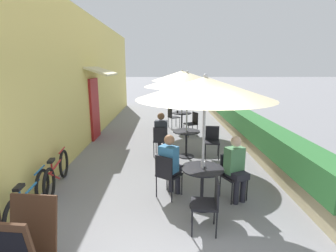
% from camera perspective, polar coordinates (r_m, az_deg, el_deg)
% --- Properties ---
extents(cafe_facade_wall, '(0.98, 14.50, 4.20)m').
position_cam_1_polar(cafe_facade_wall, '(10.03, -16.03, 10.03)').
color(cafe_facade_wall, '#E0CC6B').
rests_on(cafe_facade_wall, ground_plane).
extents(planter_hedge, '(0.60, 13.50, 1.01)m').
position_cam_1_polar(planter_hedge, '(10.26, 14.49, 1.41)').
color(planter_hedge, tan).
rests_on(planter_hedge, ground_plane).
extents(patio_table_near, '(0.75, 0.75, 0.75)m').
position_cam_1_polar(patio_table_near, '(4.81, 7.46, -11.45)').
color(patio_table_near, black).
rests_on(patio_table_near, ground_plane).
extents(patio_umbrella_near, '(2.31, 2.31, 2.39)m').
position_cam_1_polar(patio_umbrella_near, '(4.40, 8.08, 8.19)').
color(patio_umbrella_near, '#B7B7BC').
rests_on(patio_umbrella_near, ground_plane).
extents(cafe_chair_near_left, '(0.44, 0.44, 0.87)m').
position_cam_1_polar(cafe_chair_near_left, '(4.18, 8.98, -15.72)').
color(cafe_chair_near_left, black).
rests_on(cafe_chair_near_left, ground_plane).
extents(cafe_chair_near_right, '(0.53, 0.53, 0.87)m').
position_cam_1_polar(cafe_chair_near_right, '(5.26, 13.67, -9.72)').
color(cafe_chair_near_right, black).
rests_on(cafe_chair_near_right, ground_plane).
extents(seated_patron_near_right, '(0.46, 0.50, 1.25)m').
position_cam_1_polar(seated_patron_near_right, '(5.12, 14.56, -8.36)').
color(seated_patron_near_right, '#23232D').
rests_on(seated_patron_near_right, ground_plane).
extents(cafe_chair_near_back, '(0.56, 0.56, 0.87)m').
position_cam_1_polar(cafe_chair_near_back, '(5.09, -0.22, -10.12)').
color(cafe_chair_near_back, black).
rests_on(cafe_chair_near_back, ground_plane).
extents(seated_patron_near_back, '(0.49, 0.51, 1.25)m').
position_cam_1_polar(seated_patron_near_back, '(5.12, 0.50, -7.96)').
color(seated_patron_near_back, '#23232D').
rests_on(seated_patron_near_back, ground_plane).
extents(coffee_cup_near, '(0.07, 0.07, 0.09)m').
position_cam_1_polar(coffee_cup_near, '(4.79, 7.64, -8.17)').
color(coffee_cup_near, white).
rests_on(coffee_cup_near, patio_table_near).
extents(patio_table_mid, '(0.75, 0.75, 0.75)m').
position_cam_1_polar(patio_table_mid, '(7.34, 4.02, -2.71)').
color(patio_table_mid, black).
rests_on(patio_table_mid, ground_plane).
extents(patio_umbrella_mid, '(2.31, 2.31, 2.39)m').
position_cam_1_polar(patio_umbrella_mid, '(7.08, 4.23, 10.03)').
color(patio_umbrella_mid, '#B7B7BC').
rests_on(patio_umbrella_mid, ground_plane).
extents(cafe_chair_mid_left, '(0.45, 0.45, 0.87)m').
position_cam_1_polar(cafe_chair_mid_left, '(7.35, -1.60, -2.82)').
color(cafe_chair_mid_left, black).
rests_on(cafe_chair_mid_left, ground_plane).
extents(seated_patron_mid_left, '(0.37, 0.44, 1.25)m').
position_cam_1_polar(seated_patron_mid_left, '(7.41, -1.47, -1.32)').
color(seated_patron_mid_left, '#23232D').
rests_on(seated_patron_mid_left, ground_plane).
extents(cafe_chair_mid_right, '(0.45, 0.45, 0.87)m').
position_cam_1_polar(cafe_chair_mid_right, '(7.42, 9.59, -2.85)').
color(cafe_chair_mid_right, black).
rests_on(cafe_chair_mid_right, ground_plane).
extents(patio_table_far, '(0.75, 0.75, 0.75)m').
position_cam_1_polar(patio_table_far, '(10.18, 3.02, 1.72)').
color(patio_table_far, black).
rests_on(patio_table_far, ground_plane).
extents(patio_umbrella_far, '(2.31, 2.31, 2.39)m').
position_cam_1_polar(patio_umbrella_far, '(9.99, 3.13, 10.88)').
color(patio_umbrella_far, '#B7B7BC').
rests_on(patio_umbrella_far, ground_plane).
extents(cafe_chair_far_left, '(0.53, 0.53, 0.87)m').
position_cam_1_polar(cafe_chair_far_left, '(9.60, 5.35, 0.88)').
color(cafe_chair_far_left, black).
rests_on(cafe_chair_far_left, ground_plane).
extents(cafe_chair_far_right, '(0.53, 0.53, 0.87)m').
position_cam_1_polar(cafe_chair_far_right, '(10.78, 0.95, 2.27)').
color(cafe_chair_far_right, black).
rests_on(cafe_chair_far_right, ground_plane).
extents(coffee_cup_far, '(0.07, 0.07, 0.09)m').
position_cam_1_polar(coffee_cup_far, '(10.10, 2.07, 3.13)').
color(coffee_cup_far, '#232328').
rests_on(coffee_cup_far, patio_table_far).
extents(bicycle_leaning, '(0.19, 1.73, 0.72)m').
position_cam_1_polar(bicycle_leaning, '(5.11, -27.89, -13.92)').
color(bicycle_leaning, black).
rests_on(bicycle_leaning, ground_plane).
extents(bicycle_second, '(0.28, 1.74, 0.73)m').
position_cam_1_polar(bicycle_second, '(6.02, -23.01, -9.30)').
color(bicycle_second, black).
rests_on(bicycle_second, ground_plane).
extents(menu_board, '(0.66, 0.69, 0.99)m').
position_cam_1_polar(menu_board, '(3.70, -29.00, -22.00)').
color(menu_board, '#422819').
rests_on(menu_board, ground_plane).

